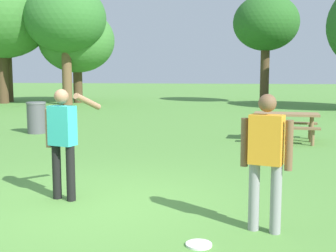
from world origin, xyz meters
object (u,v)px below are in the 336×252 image
trash_can_beside_table (36,118)px  picnic_table_near (286,121)px  tree_tall_left (6,23)px  tree_far_right (65,19)px  frisbee (199,245)px  tree_slender_mid (77,41)px  person_catcher (266,154)px  tree_back_left (266,24)px  person_thrower (63,136)px  tree_broad_center (0,14)px

trash_can_beside_table → picnic_table_near: bearing=-4.5°
tree_tall_left → tree_far_right: bearing=-22.3°
frisbee → tree_slender_mid: tree_slender_mid is taller
tree_tall_left → person_catcher: bearing=-56.1°
tree_far_right → tree_back_left: (11.02, 2.37, -0.16)m
frisbee → tree_slender_mid: (-8.60, 20.96, 3.65)m
person_thrower → frisbee: bearing=-35.6°
person_catcher → tree_broad_center: 23.85m
person_catcher → tree_far_right: bearing=116.6°
tree_far_right → tree_slender_mid: tree_far_right is taller
tree_far_right → person_thrower: bearing=-69.8°
tree_tall_left → person_thrower: bearing=-60.7°
tree_far_right → tree_slender_mid: (0.01, 1.76, -1.07)m
person_catcher → tree_back_left: size_ratio=0.26×
person_catcher → frisbee: bearing=-144.1°
person_catcher → tree_tall_left: size_ratio=0.25×
person_thrower → trash_can_beside_table: 7.47m
frisbee → trash_can_beside_table: 9.82m
tree_slender_mid → tree_back_left: tree_back_left is taller
person_thrower → tree_broad_center: 21.55m
person_catcher → tree_tall_left: (-13.78, 20.47, 3.81)m
trash_can_beside_table → tree_slender_mid: bearing=103.6°
tree_broad_center → tree_back_left: size_ratio=1.23×
picnic_table_near → tree_far_right: tree_far_right is taller
picnic_table_near → person_catcher: bearing=-99.2°
tree_tall_left → tree_far_right: size_ratio=0.97×
tree_broad_center → trash_can_beside_table: bearing=-58.1°
picnic_table_near → tree_slender_mid: bearing=128.0°
person_catcher → picnic_table_near: 7.12m
tree_tall_left → tree_far_right: tree_far_right is taller
tree_broad_center → tree_slender_mid: bearing=16.0°
tree_slender_mid → tree_tall_left: bearing=179.3°
person_catcher → person_thrower: bearing=161.3°
trash_can_beside_table → frisbee: bearing=-56.0°
tree_tall_left → trash_can_beside_table: bearing=-59.6°
picnic_table_near → tree_back_left: (0.53, 14.01, 4.01)m
tree_far_right → tree_slender_mid: bearing=89.8°
person_catcher → frisbee: size_ratio=5.63×
tree_tall_left → picnic_table_near: bearing=-42.1°
picnic_table_near → tree_tall_left: bearing=137.9°
frisbee → trash_can_beside_table: bearing=124.0°
frisbee → picnic_table_near: size_ratio=0.16×
frisbee → tree_broad_center: bearing=122.8°
frisbee → tree_back_left: bearing=83.6°
picnic_table_near → trash_can_beside_table: 7.39m
tree_broad_center → tree_back_left: (15.14, 1.79, -0.54)m
tree_tall_left → tree_back_left: bearing=2.1°
person_catcher → trash_can_beside_table: bearing=129.4°
tree_tall_left → tree_broad_center: (0.30, -1.23, 0.35)m
tree_broad_center → tree_back_left: 15.25m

